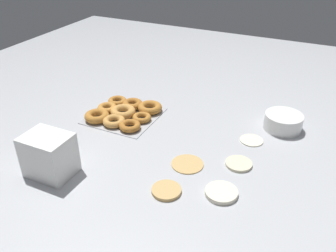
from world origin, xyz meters
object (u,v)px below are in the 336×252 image
(pancake_2, at_px, (252,140))
(donut_tray, at_px, (124,113))
(pancake_3, at_px, (239,164))
(batter_bowl, at_px, (283,122))
(pancake_1, at_px, (166,190))
(pancake_0, at_px, (187,164))
(container_stack, at_px, (49,155))
(pancake_4, at_px, (221,193))

(pancake_2, relative_size, donut_tray, 0.31)
(pancake_2, relative_size, pancake_3, 0.95)
(pancake_2, height_order, batter_bowl, batter_bowl)
(pancake_1, height_order, donut_tray, donut_tray)
(pancake_0, height_order, pancake_3, pancake_3)
(pancake_2, bearing_deg, pancake_0, -33.74)
(pancake_2, bearing_deg, pancake_1, -22.62)
(pancake_2, height_order, container_stack, container_stack)
(pancake_1, height_order, container_stack, container_stack)
(batter_bowl, bearing_deg, pancake_3, -16.30)
(pancake_0, xyz_separation_m, donut_tray, (-0.20, -0.38, 0.01))
(pancake_2, height_order, pancake_3, pancake_3)
(pancake_0, xyz_separation_m, container_stack, (0.24, -0.39, 0.07))
(pancake_0, xyz_separation_m, pancake_3, (-0.07, 0.16, 0.00))
(pancake_2, bearing_deg, pancake_3, -0.79)
(pancake_4, xyz_separation_m, donut_tray, (-0.29, -0.53, 0.01))
(pancake_4, bearing_deg, pancake_2, 178.44)
(pancake_4, distance_m, container_stack, 0.56)
(pancake_1, relative_size, batter_bowl, 0.63)
(donut_tray, bearing_deg, pancake_0, 62.23)
(pancake_3, height_order, donut_tray, donut_tray)
(pancake_1, relative_size, pancake_3, 1.02)
(pancake_4, height_order, donut_tray, donut_tray)
(pancake_0, relative_size, donut_tray, 0.40)
(pancake_1, distance_m, donut_tray, 0.52)
(donut_tray, height_order, batter_bowl, batter_bowl)
(pancake_3, distance_m, donut_tray, 0.55)
(pancake_3, distance_m, container_stack, 0.63)
(pancake_0, distance_m, pancake_2, 0.29)
(pancake_3, height_order, pancake_4, pancake_4)
(pancake_0, height_order, pancake_2, same)
(pancake_4, bearing_deg, pancake_1, -68.53)
(container_stack, bearing_deg, pancake_3, 119.40)
(pancake_0, distance_m, pancake_3, 0.18)
(pancake_3, bearing_deg, pancake_0, -65.32)
(pancake_0, relative_size, container_stack, 0.74)
(pancake_2, height_order, pancake_4, pancake_4)
(pancake_4, bearing_deg, pancake_3, 177.67)
(pancake_0, height_order, donut_tray, donut_tray)
(container_stack, bearing_deg, batter_bowl, 134.13)
(pancake_0, distance_m, container_stack, 0.46)
(pancake_3, xyz_separation_m, batter_bowl, (-0.31, 0.09, 0.03))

